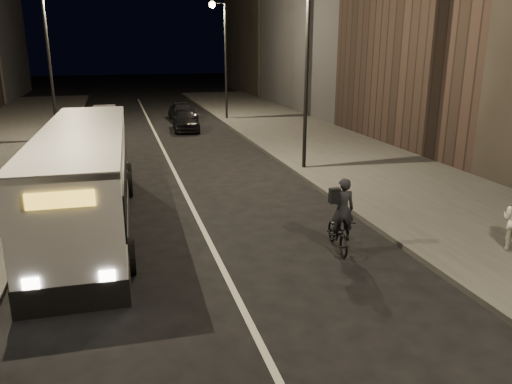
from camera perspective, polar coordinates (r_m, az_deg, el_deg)
ground at (r=10.13m, az=-0.16°, el=-15.79°), size 180.00×180.00×0.00m
sidewalk_right at (r=25.29m, az=10.02°, el=4.09°), size 7.00×70.00×0.16m
streetlight_right_mid at (r=21.63m, az=5.18°, el=16.32°), size 1.20×0.44×8.12m
streetlight_right_far at (r=37.04m, az=-3.93°, el=16.40°), size 1.20×0.44×8.12m
streetlight_left_far at (r=30.40m, az=-22.21°, el=15.26°), size 1.20×0.44×8.12m
city_bus at (r=16.02m, az=-18.86°, el=1.98°), size 2.87×11.24×3.01m
cyclist_on_bicycle at (r=13.71m, az=9.51°, el=-3.86°), size 0.90×1.88×2.08m
car_near at (r=33.11m, az=-8.03°, el=8.17°), size 1.99×4.22×1.40m
car_mid at (r=37.18m, az=-16.81°, el=8.53°), size 1.71×4.28×1.38m
car_far at (r=37.51m, az=-8.39°, el=8.98°), size 1.90×4.25×1.21m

